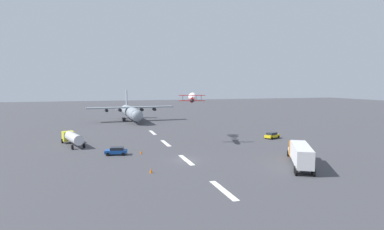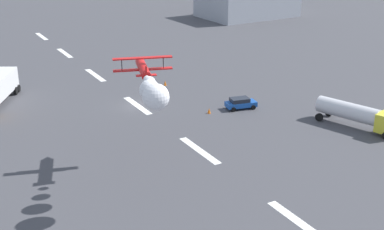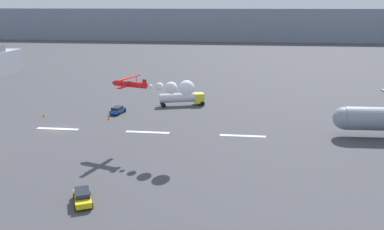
% 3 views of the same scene
% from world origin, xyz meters
% --- Properties ---
extents(ground_plane, '(440.00, 440.00, 0.00)m').
position_xyz_m(ground_plane, '(0.00, 0.00, 0.00)').
color(ground_plane, '#424247').
rests_on(ground_plane, ground).
extents(runway_stripe_2, '(8.00, 0.90, 0.01)m').
position_xyz_m(runway_stripe_2, '(-17.05, 0.00, 0.01)').
color(runway_stripe_2, white).
rests_on(runway_stripe_2, ground).
extents(runway_stripe_3, '(8.00, 0.90, 0.01)m').
position_xyz_m(runway_stripe_3, '(0.00, 0.00, 0.01)').
color(runway_stripe_3, white).
rests_on(runway_stripe_3, ground).
extents(runway_stripe_4, '(8.00, 0.90, 0.01)m').
position_xyz_m(runway_stripe_4, '(17.05, 0.00, 0.01)').
color(runway_stripe_4, white).
rests_on(runway_stripe_4, ground).
extents(runway_stripe_5, '(8.00, 0.90, 0.01)m').
position_xyz_m(runway_stripe_5, '(34.09, 0.00, 0.01)').
color(runway_stripe_5, white).
rests_on(runway_stripe_5, ground).
extents(cargo_transport_plane, '(28.62, 31.76, 11.27)m').
position_xyz_m(cargo_transport_plane, '(63.58, 2.53, 3.40)').
color(cargo_transport_plane, gray).
rests_on(cargo_transport_plane, ground).
extents(stunt_biplane_red, '(14.22, 7.29, 2.30)m').
position_xyz_m(stunt_biplane_red, '(22.09, -8.07, 10.10)').
color(stunt_biplane_red, red).
extents(semi_truck_orange, '(13.70, 9.31, 3.70)m').
position_xyz_m(semi_truck_orange, '(-9.54, -16.84, 2.12)').
color(semi_truck_orange, silver).
rests_on(semi_truck_orange, ground).
extents(fuel_tanker_truck, '(10.43, 5.58, 2.90)m').
position_xyz_m(fuel_tanker_truck, '(20.48, 20.25, 1.75)').
color(fuel_tanker_truck, yellow).
rests_on(fuel_tanker_truck, ground).
extents(followme_car_yellow, '(3.47, 4.61, 1.52)m').
position_xyz_m(followme_car_yellow, '(15.61, -26.86, 0.81)').
color(followme_car_yellow, yellow).
rests_on(followme_car_yellow, ground).
extents(airport_staff_sedan, '(2.69, 4.37, 1.52)m').
position_xyz_m(airport_staff_sedan, '(7.91, 11.64, 0.81)').
color(airport_staff_sedan, '#194CA5').
rests_on(airport_staff_sedan, ground).
extents(traffic_cone_near, '(0.44, 0.44, 0.75)m').
position_xyz_m(traffic_cone_near, '(-6.43, 7.45, 0.38)').
color(traffic_cone_near, orange).
rests_on(traffic_cone_near, ground).
extents(traffic_cone_far, '(0.44, 0.44, 0.75)m').
position_xyz_m(traffic_cone_far, '(7.42, 7.01, 0.38)').
color(traffic_cone_far, orange).
rests_on(traffic_cone_far, ground).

